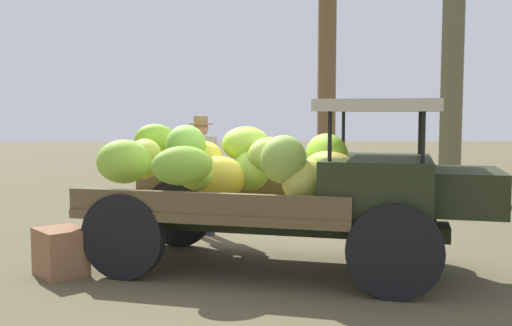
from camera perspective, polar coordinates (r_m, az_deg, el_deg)
The scene contains 4 objects.
ground_plane at distance 7.01m, azimuth 2.18°, elevation -9.68°, with size 60.00×60.00×0.00m, color brown.
truck at distance 6.55m, azimuth 3.15°, elevation -1.90°, with size 4.66×2.74×1.90m.
farmer at distance 8.49m, azimuth -5.37°, elevation -0.48°, with size 0.55×0.52×1.72m.
wooden_crate at distance 6.78m, azimuth -18.43°, elevation -8.20°, with size 0.52×0.45×0.52m, color brown.
Camera 1 is at (-0.49, -6.77, 1.76)m, focal length 41.19 mm.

